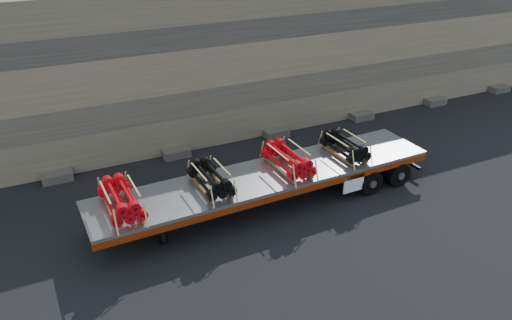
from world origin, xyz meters
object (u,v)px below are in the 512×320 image
Objects in this scene: bundle_midfront at (211,179)px; bundle_front at (121,200)px; trailer at (267,189)px; bundle_rear at (345,147)px; bundle_midrear at (288,160)px.

bundle_front is at bearing -180.00° from bundle_midfront.
bundle_midfront is (-2.19, -0.06, 1.01)m from trailer.
trailer is 6.39× the size of bundle_midfront.
bundle_rear is (8.65, 0.26, -0.03)m from bundle_front.
bundle_rear is (5.59, 0.17, -0.00)m from bundle_midfront.
bundle_midfront is 1.01× the size of bundle_rear.
bundle_midrear is 1.10× the size of bundle_rear.
bundle_front is 3.06m from bundle_midfront.
bundle_midrear is at bearing 180.00° from bundle_rear.
trailer is 1.34m from bundle_midrear.
trailer is at bearing 180.00° from bundle_rear.
bundle_rear is (3.40, 0.10, 1.00)m from trailer.
trailer is at bearing -180.00° from bundle_midrear.
bundle_front reaches higher than trailer.
bundle_front is 1.09× the size of bundle_rear.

